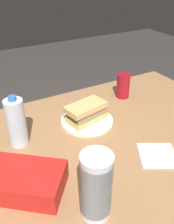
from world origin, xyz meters
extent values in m
cube|color=#9E7047|center=(0.00, 0.00, 0.76)|extent=(1.56, 0.93, 0.04)
cylinder|color=brown|center=(-0.70, -0.39, 0.37)|extent=(0.07, 0.07, 0.74)
cylinder|color=white|center=(-0.12, -0.17, 0.78)|extent=(0.23, 0.23, 0.01)
cube|color=#DBB26B|center=(-0.12, -0.17, 0.80)|extent=(0.18, 0.12, 0.02)
cube|color=#599E3F|center=(-0.12, -0.17, 0.82)|extent=(0.18, 0.12, 0.01)
cube|color=#C6727A|center=(-0.12, -0.17, 0.83)|extent=(0.17, 0.11, 0.02)
cube|color=yellow|center=(-0.12, -0.17, 0.84)|extent=(0.16, 0.11, 0.01)
cube|color=#DBB26B|center=(-0.11, -0.16, 0.86)|extent=(0.18, 0.12, 0.02)
cylinder|color=maroon|center=(-0.39, -0.28, 0.84)|extent=(0.07, 0.07, 0.12)
cube|color=red|center=(0.23, 0.06, 0.81)|extent=(0.27, 0.26, 0.07)
cylinder|color=silver|center=(0.18, -0.17, 0.87)|extent=(0.07, 0.07, 0.19)
cylinder|color=blue|center=(0.18, -0.17, 0.97)|extent=(0.03, 0.03, 0.02)
cylinder|color=silver|center=(0.08, 0.23, 0.82)|extent=(0.08, 0.08, 0.09)
cylinder|color=silver|center=(0.08, 0.23, 0.84)|extent=(0.08, 0.08, 0.09)
cylinder|color=silver|center=(0.08, 0.23, 0.86)|extent=(0.08, 0.08, 0.09)
cylinder|color=silver|center=(0.08, 0.23, 0.88)|extent=(0.08, 0.08, 0.09)
cylinder|color=silver|center=(0.08, 0.23, 0.90)|extent=(0.08, 0.08, 0.09)
cylinder|color=silver|center=(0.08, 0.23, 0.91)|extent=(0.08, 0.08, 0.09)
cylinder|color=silver|center=(0.08, 0.23, 0.93)|extent=(0.08, 0.08, 0.09)
cube|color=white|center=(-0.23, 0.14, 0.78)|extent=(0.18, 0.18, 0.01)
camera|label=1|loc=(0.32, 0.60, 1.37)|focal=39.25mm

